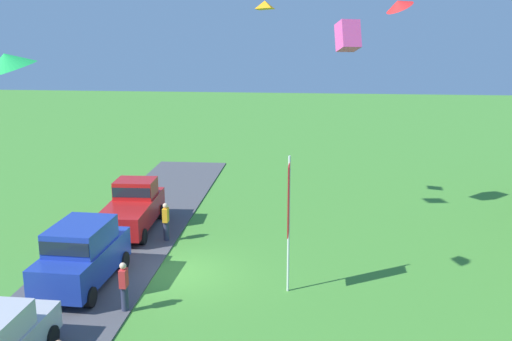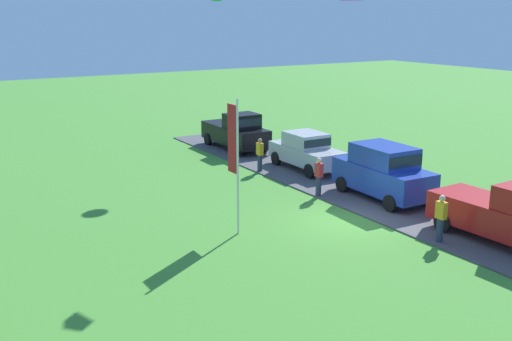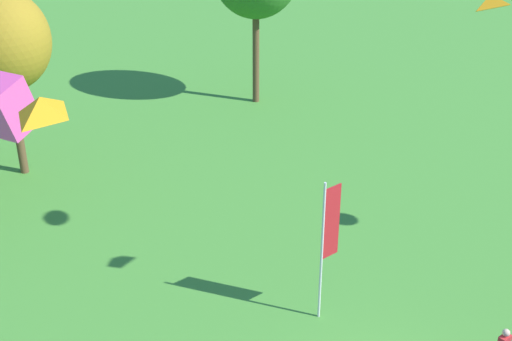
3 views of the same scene
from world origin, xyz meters
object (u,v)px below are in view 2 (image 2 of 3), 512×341
Objects in this scene: car_suv_by_flagpole at (383,170)px; person_watching_sky at (319,177)px; person_on_lawn at (260,155)px; car_sedan_near_entrance at (306,150)px; car_pickup_far_end at (237,131)px; person_beside_suv at (441,219)px; flag_banner at (234,149)px; car_pickup_mid_row at (508,213)px.

car_suv_by_flagpole is 2.73× the size of person_watching_sky.
car_suv_by_flagpole is at bearing -163.00° from person_on_lawn.
person_watching_sky and person_on_lawn have the same top height.
car_sedan_near_entrance is 5.83m from car_pickup_far_end.
car_suv_by_flagpole is 0.93× the size of car_pickup_far_end.
car_sedan_near_entrance is 0.88× the size of car_pickup_far_end.
person_on_lawn is (0.84, 2.23, -0.16)m from car_sedan_near_entrance.
person_watching_sky is (6.49, 0.23, 0.00)m from person_beside_suv.
person_beside_suv and person_on_lawn have the same top height.
flag_banner is at bearing 49.49° from person_beside_suv.
car_suv_by_flagpole is 1.05× the size of car_sedan_near_entrance.
flag_banner is (-5.85, 7.46, 2.03)m from car_sedan_near_entrance.
person_on_lawn is (6.56, 2.01, -0.42)m from car_suv_by_flagpole.
person_watching_sky is (-9.78, 1.56, -0.23)m from car_pickup_far_end.
flag_banner is at bearing 149.89° from car_pickup_far_end.
car_sedan_near_entrance is at bearing -29.68° from person_watching_sky.
car_pickup_far_end is (11.51, 0.48, -0.19)m from car_suv_by_flagpole.
car_suv_by_flagpole is at bearing 177.75° from car_sedan_near_entrance.
flag_banner reaches higher than car_suv_by_flagpole.
person_watching_sky is at bearing 2.06° from person_beside_suv.
person_beside_suv is at bearing -179.03° from person_on_lawn.
flag_banner reaches higher than car_pickup_mid_row.
car_sedan_near_entrance is at bearing -1.07° from car_pickup_mid_row.
person_beside_suv is 0.35× the size of flag_banner.
car_sedan_near_entrance is 9.70m from flag_banner.
car_suv_by_flagpole is 7.45m from flag_banner.
car_pickup_mid_row is 2.96× the size of person_beside_suv.
person_on_lawn is (4.83, -0.04, 0.00)m from person_watching_sky.
person_on_lawn is (12.59, 2.01, -0.23)m from car_pickup_mid_row.
flag_banner is (-6.69, 5.23, 2.20)m from person_on_lawn.
person_on_lawn is at bearing 17.00° from car_suv_by_flagpole.
car_pickup_far_end is 13.60m from flag_banner.
person_beside_suv is (-4.76, 1.81, -0.42)m from car_suv_by_flagpole.
car_suv_by_flagpole reaches higher than car_pickup_far_end.
car_sedan_near_entrance is 2.39m from person_on_lawn.
car_pickup_far_end is at bearing 6.99° from car_sedan_near_entrance.
car_pickup_mid_row is 2.96× the size of person_on_lawn.
flag_banner is at bearing 91.01° from car_suv_by_flagpole.
person_on_lawn is at bearing -38.02° from flag_banner.
person_watching_sky is 1.00× the size of person_on_lawn.
person_watching_sky is at bearing 49.77° from car_suv_by_flagpole.
person_beside_suv is 1.00× the size of person_watching_sky.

